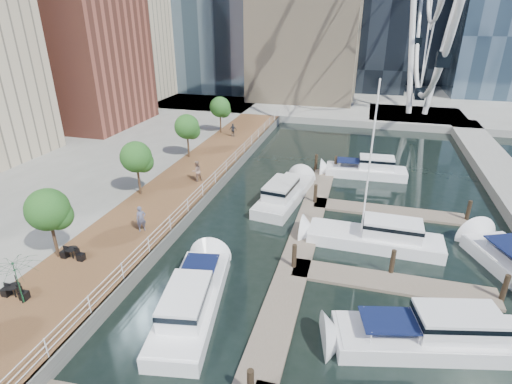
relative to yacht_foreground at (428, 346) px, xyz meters
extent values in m
plane|color=black|center=(-10.63, -3.32, 0.00)|extent=(520.00, 520.00, 0.00)
cube|color=brown|center=(-19.63, 11.68, 0.50)|extent=(6.00, 60.00, 1.00)
cube|color=#595954|center=(-16.63, 11.68, 0.50)|extent=(0.25, 60.00, 1.00)
cube|color=gray|center=(-10.63, 98.68, 0.50)|extent=(200.00, 114.00, 1.00)
cube|color=gray|center=(3.37, 48.68, 0.50)|extent=(14.00, 12.00, 1.00)
cube|color=#6D6051|center=(-7.63, 6.68, 0.10)|extent=(2.00, 32.00, 0.20)
cube|color=#6D6051|center=(-1.63, 4.68, 0.10)|extent=(12.00, 2.00, 0.20)
cube|color=#6D6051|center=(-1.63, 14.68, 0.10)|extent=(12.00, 2.00, 0.20)
cube|color=brown|center=(-40.63, 30.68, 11.00)|extent=(12.00, 14.00, 20.00)
cube|color=#BCAD8E|center=(-46.63, 46.68, 15.00)|extent=(14.00, 16.00, 28.00)
cylinder|color=white|center=(0.87, 48.68, 14.00)|extent=(0.80, 0.80, 26.00)
cylinder|color=white|center=(5.87, 48.68, 14.00)|extent=(0.80, 0.80, 26.00)
cylinder|color=#3F2B1C|center=(-22.03, 0.68, 2.20)|extent=(0.20, 0.20, 2.40)
sphere|color=#265B1E|center=(-22.03, 0.68, 4.30)|extent=(2.60, 2.60, 2.60)
cylinder|color=#3F2B1C|center=(-22.03, 10.68, 2.20)|extent=(0.20, 0.20, 2.40)
sphere|color=#265B1E|center=(-22.03, 10.68, 4.30)|extent=(2.60, 2.60, 2.60)
cylinder|color=#3F2B1C|center=(-22.03, 20.68, 2.20)|extent=(0.20, 0.20, 2.40)
sphere|color=#265B1E|center=(-22.03, 20.68, 4.30)|extent=(2.60, 2.60, 2.60)
cylinder|color=#3F2B1C|center=(-22.03, 30.68, 2.20)|extent=(0.20, 0.20, 2.40)
sphere|color=#265B1E|center=(-22.03, 30.68, 4.30)|extent=(2.60, 2.60, 2.60)
imported|color=#4F526A|center=(-18.60, 5.04, 1.93)|extent=(0.80, 0.78, 1.86)
imported|color=gray|center=(-18.49, 14.62, 1.96)|extent=(1.16, 1.18, 1.92)
imported|color=#2C3038|center=(-19.91, 29.34, 1.81)|extent=(0.98, 0.46, 1.63)
imported|color=#103C1F|center=(-20.69, -3.64, 2.32)|extent=(3.02, 3.08, 2.65)
camera|label=1|loc=(-4.28, -16.64, 15.01)|focal=28.00mm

